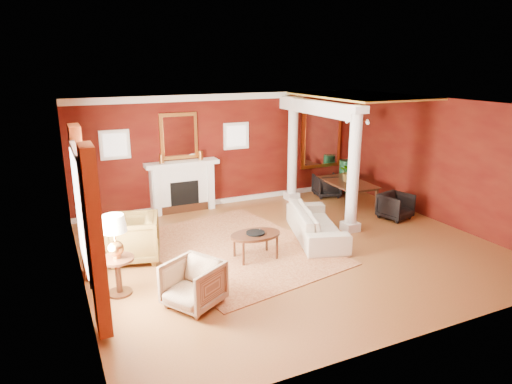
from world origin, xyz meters
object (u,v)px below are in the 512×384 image
armchair_stripe (193,282)px  coffee_table (255,236)px  dining_table (348,186)px  side_table (115,243)px  sofa (316,219)px  armchair_leopard (132,236)px

armchair_stripe → coffee_table: 2.03m
dining_table → coffee_table: bearing=123.4°
armchair_stripe → coffee_table: size_ratio=0.80×
side_table → dining_table: (6.38, 2.54, -0.43)m
sofa → side_table: 4.36m
side_table → sofa: bearing=10.1°
armchair_leopard → sofa: bearing=96.9°
sofa → armchair_stripe: size_ratio=2.79×
sofa → coffee_table: bearing=122.4°
armchair_stripe → side_table: 1.42m
armchair_stripe → dining_table: bearing=90.5°
armchair_leopard → armchair_stripe: (0.53, -2.14, -0.08)m
dining_table → side_table: bearing=114.7°
armchair_leopard → armchair_stripe: armchair_leopard is taller
armchair_leopard → coffee_table: armchair_leopard is taller
side_table → armchair_leopard: bearing=69.7°
armchair_leopard → side_table: size_ratio=0.71×
coffee_table → sofa: bearing=14.4°
armchair_stripe → side_table: bearing=-162.9°
sofa → dining_table: 2.76m
coffee_table → side_table: 2.68m
armchair_stripe → sofa: bearing=84.6°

